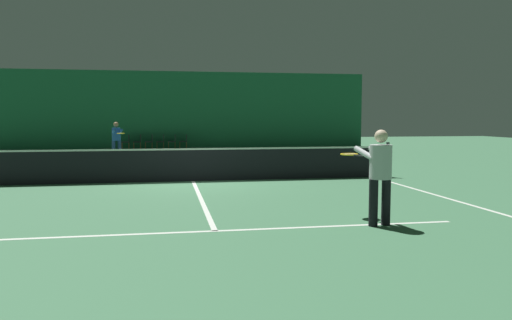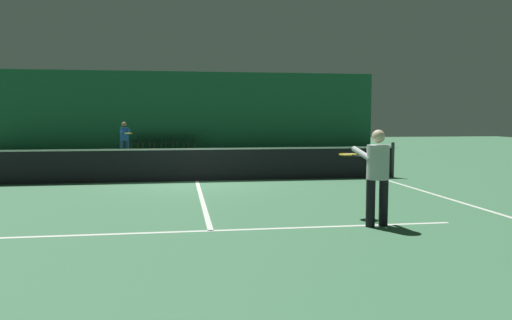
{
  "view_description": "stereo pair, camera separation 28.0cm",
  "coord_description": "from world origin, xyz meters",
  "px_view_note": "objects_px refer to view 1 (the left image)",
  "views": [
    {
      "loc": [
        -0.76,
        -14.29,
        1.83
      ],
      "look_at": [
        1.11,
        -3.98,
        0.93
      ],
      "focal_mm": 35.0,
      "sensor_mm": 36.0,
      "label": 1
    },
    {
      "loc": [
        -0.49,
        -14.34,
        1.83
      ],
      "look_at": [
        1.11,
        -3.98,
        0.93
      ],
      "focal_mm": 35.0,
      "sensor_mm": 36.0,
      "label": 2
    }
  ],
  "objects_px": {
    "courtside_chair_1": "(138,141)",
    "courtside_chair_3": "(162,141)",
    "courtside_chair_0": "(127,141)",
    "courtside_chair_2": "(150,141)",
    "courtside_chair_5": "(184,140)",
    "player_far": "(117,137)",
    "courtside_chair_4": "(173,140)",
    "player_near": "(379,170)",
    "tennis_net": "(193,164)"
  },
  "relations": [
    {
      "from": "courtside_chair_1",
      "to": "courtside_chair_3",
      "type": "xyz_separation_m",
      "value": [
        1.31,
        0.0,
        0.0
      ]
    },
    {
      "from": "courtside_chair_0",
      "to": "courtside_chair_2",
      "type": "bearing_deg",
      "value": 90.0
    },
    {
      "from": "courtside_chair_0",
      "to": "courtside_chair_5",
      "type": "xyz_separation_m",
      "value": [
        3.29,
        0.0,
        0.0
      ]
    },
    {
      "from": "player_far",
      "to": "courtside_chair_0",
      "type": "bearing_deg",
      "value": 164.17
    },
    {
      "from": "courtside_chair_1",
      "to": "player_far",
      "type": "bearing_deg",
      "value": -5.24
    },
    {
      "from": "player_far",
      "to": "courtside_chair_5",
      "type": "distance_m",
      "value": 7.37
    },
    {
      "from": "player_far",
      "to": "courtside_chair_0",
      "type": "height_order",
      "value": "player_far"
    },
    {
      "from": "courtside_chair_0",
      "to": "courtside_chair_5",
      "type": "bearing_deg",
      "value": 90.0
    },
    {
      "from": "courtside_chair_1",
      "to": "courtside_chair_5",
      "type": "distance_m",
      "value": 2.63
    },
    {
      "from": "courtside_chair_4",
      "to": "courtside_chair_5",
      "type": "xyz_separation_m",
      "value": [
        0.66,
        0.0,
        0.0
      ]
    },
    {
      "from": "courtside_chair_1",
      "to": "courtside_chair_0",
      "type": "bearing_deg",
      "value": -90.0
    },
    {
      "from": "courtside_chair_0",
      "to": "courtside_chair_1",
      "type": "xyz_separation_m",
      "value": [
        0.66,
        0.0,
        0.0
      ]
    },
    {
      "from": "courtside_chair_1",
      "to": "courtside_chair_2",
      "type": "relative_size",
      "value": 1.0
    },
    {
      "from": "player_near",
      "to": "courtside_chair_2",
      "type": "xyz_separation_m",
      "value": [
        -4.42,
        21.68,
        -0.46
      ]
    },
    {
      "from": "tennis_net",
      "to": "courtside_chair_0",
      "type": "distance_m",
      "value": 15.52
    },
    {
      "from": "tennis_net",
      "to": "player_far",
      "type": "bearing_deg",
      "value": 108.6
    },
    {
      "from": "courtside_chair_5",
      "to": "player_far",
      "type": "bearing_deg",
      "value": -26.1
    },
    {
      "from": "courtside_chair_2",
      "to": "courtside_chair_3",
      "type": "bearing_deg",
      "value": 90.0
    },
    {
      "from": "courtside_chair_0",
      "to": "courtside_chair_3",
      "type": "xyz_separation_m",
      "value": [
        1.97,
        0.0,
        0.0
      ]
    },
    {
      "from": "courtside_chair_0",
      "to": "courtside_chair_4",
      "type": "distance_m",
      "value": 2.63
    },
    {
      "from": "tennis_net",
      "to": "courtside_chair_1",
      "type": "xyz_separation_m",
      "value": [
        -2.3,
        15.24,
        -0.03
      ]
    },
    {
      "from": "courtside_chair_2",
      "to": "courtside_chair_4",
      "type": "relative_size",
      "value": 1.0
    },
    {
      "from": "courtside_chair_4",
      "to": "player_near",
      "type": "bearing_deg",
      "value": 8.15
    },
    {
      "from": "courtside_chair_3",
      "to": "courtside_chair_5",
      "type": "relative_size",
      "value": 1.0
    },
    {
      "from": "courtside_chair_1",
      "to": "courtside_chair_5",
      "type": "relative_size",
      "value": 1.0
    },
    {
      "from": "courtside_chair_5",
      "to": "tennis_net",
      "type": "bearing_deg",
      "value": -1.24
    },
    {
      "from": "courtside_chair_0",
      "to": "courtside_chair_4",
      "type": "bearing_deg",
      "value": 90.0
    },
    {
      "from": "courtside_chair_0",
      "to": "tennis_net",
      "type": "bearing_deg",
      "value": 10.99
    },
    {
      "from": "courtside_chair_5",
      "to": "courtside_chair_2",
      "type": "bearing_deg",
      "value": -90.0
    },
    {
      "from": "player_far",
      "to": "courtside_chair_5",
      "type": "xyz_separation_m",
      "value": [
        3.23,
        6.6,
        -0.46
      ]
    },
    {
      "from": "courtside_chair_2",
      "to": "courtside_chair_0",
      "type": "bearing_deg",
      "value": -90.0
    },
    {
      "from": "tennis_net",
      "to": "courtside_chair_5",
      "type": "height_order",
      "value": "tennis_net"
    },
    {
      "from": "player_far",
      "to": "courtside_chair_5",
      "type": "relative_size",
      "value": 1.94
    },
    {
      "from": "player_near",
      "to": "courtside_chair_4",
      "type": "bearing_deg",
      "value": -2.93
    },
    {
      "from": "player_near",
      "to": "courtside_chair_2",
      "type": "bearing_deg",
      "value": 0.44
    },
    {
      "from": "courtside_chair_0",
      "to": "courtside_chair_1",
      "type": "distance_m",
      "value": 0.66
    },
    {
      "from": "player_near",
      "to": "courtside_chair_1",
      "type": "distance_m",
      "value": 22.27
    },
    {
      "from": "player_near",
      "to": "player_far",
      "type": "bearing_deg",
      "value": 9.57
    },
    {
      "from": "courtside_chair_0",
      "to": "courtside_chair_1",
      "type": "bearing_deg",
      "value": 90.0
    },
    {
      "from": "tennis_net",
      "to": "player_far",
      "type": "relative_size",
      "value": 7.38
    },
    {
      "from": "player_near",
      "to": "player_far",
      "type": "distance_m",
      "value": 16.11
    },
    {
      "from": "courtside_chair_2",
      "to": "courtside_chair_4",
      "type": "height_order",
      "value": "same"
    },
    {
      "from": "courtside_chair_3",
      "to": "courtside_chair_5",
      "type": "bearing_deg",
      "value": 90.0
    },
    {
      "from": "tennis_net",
      "to": "courtside_chair_2",
      "type": "height_order",
      "value": "tennis_net"
    },
    {
      "from": "courtside_chair_4",
      "to": "player_far",
      "type": "bearing_deg",
      "value": -21.33
    },
    {
      "from": "courtside_chair_2",
      "to": "courtside_chair_4",
      "type": "distance_m",
      "value": 1.31
    },
    {
      "from": "tennis_net",
      "to": "courtside_chair_3",
      "type": "height_order",
      "value": "tennis_net"
    },
    {
      "from": "tennis_net",
      "to": "courtside_chair_3",
      "type": "bearing_deg",
      "value": 93.7
    },
    {
      "from": "player_near",
      "to": "courtside_chair_0",
      "type": "height_order",
      "value": "player_near"
    },
    {
      "from": "courtside_chair_1",
      "to": "courtside_chair_4",
      "type": "xyz_separation_m",
      "value": [
        1.97,
        0.0,
        0.0
      ]
    }
  ]
}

